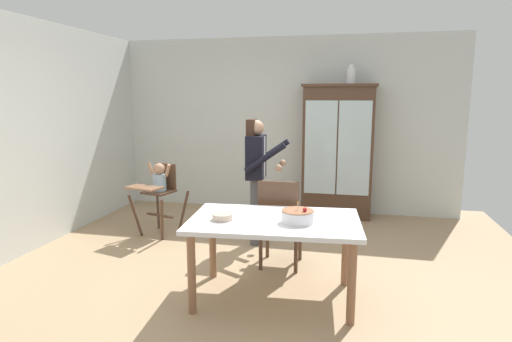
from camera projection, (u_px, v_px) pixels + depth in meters
name	position (u px, v px, depth m)	size (l,w,h in m)	color
ground_plane	(245.00, 273.00, 4.38)	(6.24, 6.24, 0.00)	tan
wall_back	(285.00, 125.00, 6.67)	(5.32, 0.06, 2.70)	silver
wall_left	(14.00, 137.00, 4.70)	(0.06, 5.32, 2.70)	silver
china_cabinet	(337.00, 151.00, 6.30)	(1.07, 0.48, 1.98)	#4C3323
ceramic_vase	(351.00, 75.00, 6.08)	(0.13, 0.13, 0.27)	white
high_chair_with_toddler	(159.00, 186.00, 5.52)	(0.70, 0.78, 0.95)	#4C3323
adult_person	(257.00, 166.00, 5.12)	(0.51, 0.49, 1.53)	#47474C
dining_table	(274.00, 229.00, 3.73)	(1.55, 1.02, 0.74)	silver
birthday_cake	(298.00, 216.00, 3.61)	(0.28, 0.28, 0.19)	white
serving_bowl	(223.00, 217.00, 3.69)	(0.18, 0.18, 0.06)	#C6AD93
dining_chair_far_side	(280.00, 218.00, 4.41)	(0.44, 0.44, 0.96)	#4C3323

